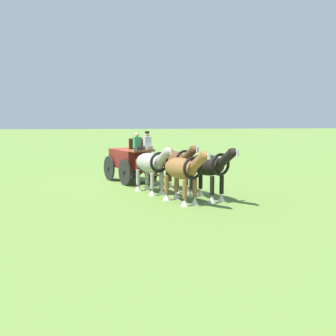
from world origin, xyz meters
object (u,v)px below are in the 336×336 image
at_px(show_wagon, 131,160).
at_px(draft_horse_lead_off, 182,170).
at_px(draft_horse_rear_near, 175,162).
at_px(draft_horse_lead_near, 208,167).
at_px(draft_horse_rear_off, 151,164).

bearing_deg(show_wagon, draft_horse_lead_off, 18.05).
bearing_deg(draft_horse_rear_near, draft_horse_lead_near, 24.20).
height_order(draft_horse_rear_near, draft_horse_rear_off, draft_horse_rear_near).
distance_m(show_wagon, draft_horse_rear_near, 3.48).
relative_size(show_wagon, draft_horse_lead_off, 1.88).
bearing_deg(show_wagon, draft_horse_rear_off, 13.45).
distance_m(draft_horse_rear_near, draft_horse_lead_off, 2.92).
xyz_separation_m(draft_horse_rear_off, draft_horse_lead_off, (2.38, 1.07, 0.01)).
bearing_deg(draft_horse_lead_off, draft_horse_lead_near, 114.46).
bearing_deg(draft_horse_rear_off, draft_horse_lead_near, 50.78).
relative_size(draft_horse_rear_off, draft_horse_lead_near, 0.96).
bearing_deg(show_wagon, draft_horse_lead_near, 30.35).
relative_size(show_wagon, draft_horse_lead_near, 1.79).
xyz_separation_m(draft_horse_rear_near, draft_horse_lead_off, (2.91, -0.12, -0.02)).
bearing_deg(draft_horse_lead_off, show_wagon, -161.95).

